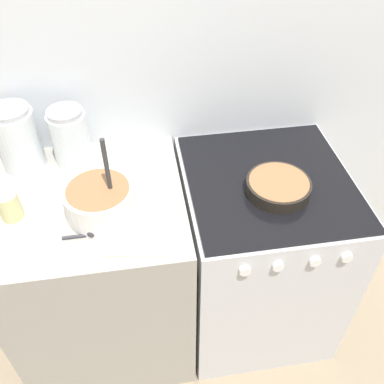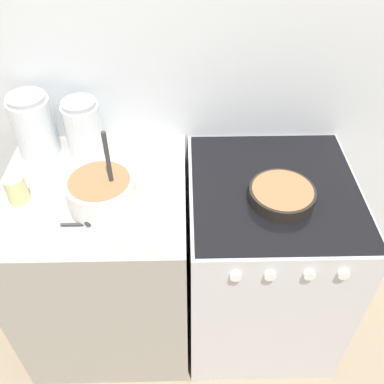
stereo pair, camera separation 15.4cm
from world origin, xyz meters
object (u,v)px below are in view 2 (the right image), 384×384
(storage_jar_left, at_px, (34,129))
(storage_jar_middle, at_px, (83,131))
(baking_pan, at_px, (281,194))
(tin_can, at_px, (16,189))
(stove, at_px, (262,260))
(mixing_bowl, at_px, (100,191))

(storage_jar_left, relative_size, storage_jar_middle, 1.11)
(baking_pan, height_order, storage_jar_middle, storage_jar_middle)
(baking_pan, bearing_deg, storage_jar_middle, 157.45)
(tin_can, bearing_deg, storage_jar_middle, 55.00)
(storage_jar_left, bearing_deg, baking_pan, -18.28)
(storage_jar_middle, bearing_deg, tin_can, -125.00)
(storage_jar_left, bearing_deg, stove, -14.36)
(baking_pan, bearing_deg, tin_can, 178.64)
(stove, xyz_separation_m, mixing_bowl, (-0.65, -0.08, 0.52))
(stove, bearing_deg, storage_jar_middle, 162.13)
(mixing_bowl, height_order, storage_jar_left, mixing_bowl)
(storage_jar_middle, bearing_deg, storage_jar_left, 180.00)
(tin_can, bearing_deg, stove, 2.99)
(storage_jar_middle, xyz_separation_m, tin_can, (-0.21, -0.29, -0.05))
(baking_pan, distance_m, storage_jar_middle, 0.83)
(storage_jar_left, distance_m, storage_jar_middle, 0.20)
(mixing_bowl, xyz_separation_m, storage_jar_middle, (-0.11, 0.32, 0.04))
(mixing_bowl, height_order, tin_can, mixing_bowl)
(stove, relative_size, baking_pan, 3.73)
(baking_pan, xyz_separation_m, storage_jar_middle, (-0.76, 0.32, 0.07))
(stove, height_order, baking_pan, baking_pan)
(baking_pan, relative_size, storage_jar_middle, 1.03)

